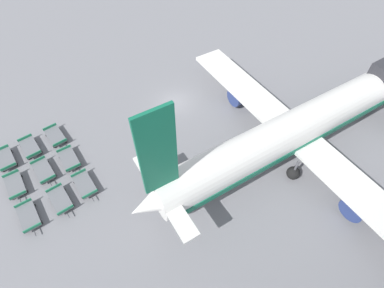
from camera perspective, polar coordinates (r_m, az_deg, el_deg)
name	(u,v)px	position (r m, az deg, el deg)	size (l,w,h in m)	color
ground_plane	(175,103)	(38.54, -3.27, 7.83)	(500.00, 500.00, 0.00)	gray
airplane	(302,126)	(32.83, 20.19, 3.25)	(33.10, 38.81, 13.88)	white
baggage_dolly_row_near_col_a	(6,159)	(37.59, -31.97, -2.44)	(3.80, 1.74, 0.92)	slate
baggage_dolly_row_near_col_b	(15,186)	(34.85, -30.63, -6.82)	(3.82, 1.81, 0.92)	slate
baggage_dolly_row_near_col_c	(29,217)	(32.24, -28.69, -12.02)	(3.81, 1.77, 0.92)	slate
baggage_dolly_row_mid_a_col_a	(30,148)	(37.38, -28.45, -0.59)	(3.79, 1.72, 0.92)	slate
baggage_dolly_row_mid_a_col_b	(44,171)	(34.61, -26.42, -4.61)	(3.79, 1.71, 0.92)	slate
baggage_dolly_row_mid_a_col_c	(60,200)	(31.88, -23.80, -9.74)	(3.79, 1.70, 0.92)	slate
baggage_dolly_row_mid_b_col_a	(56,136)	(37.30, -24.56, 1.37)	(3.80, 1.74, 0.92)	slate
baggage_dolly_row_mid_b_col_b	(69,159)	(34.46, -22.35, -2.72)	(3.82, 1.80, 0.92)	slate
baggage_dolly_row_mid_b_col_c	(85,185)	(31.96, -19.75, -7.30)	(3.81, 1.76, 0.92)	slate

